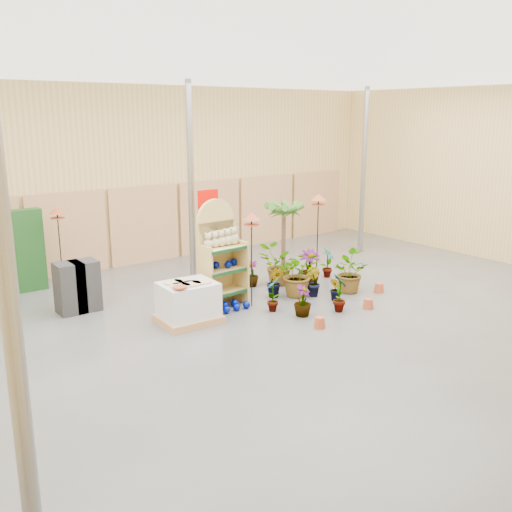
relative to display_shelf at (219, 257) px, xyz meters
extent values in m
cube|color=#4C4C4C|center=(0.31, -1.94, -1.03)|extent=(15.00, 12.00, 0.10)
cube|color=white|center=(0.31, -1.94, 3.57)|extent=(15.00, 12.00, 0.10)
cube|color=tan|center=(0.31, 4.11, 1.27)|extent=(15.00, 0.10, 4.50)
cylinder|color=gray|center=(-5.19, -5.44, 1.27)|extent=(0.14, 0.14, 4.50)
cylinder|color=gray|center=(5.81, 1.56, 1.27)|extent=(0.14, 0.14, 4.50)
cylinder|color=gray|center=(0.31, 1.56, 1.27)|extent=(0.14, 0.14, 4.50)
cube|color=tan|center=(-1.69, 3.98, 0.02)|extent=(1.90, 0.06, 2.00)
cube|color=tan|center=(0.31, 3.98, 0.02)|extent=(1.90, 0.06, 2.00)
cube|color=tan|center=(2.31, 3.98, 0.02)|extent=(1.90, 0.06, 2.00)
cube|color=tan|center=(4.31, 3.98, 0.02)|extent=(1.90, 0.06, 2.00)
cube|color=tan|center=(6.31, 3.98, 0.02)|extent=(1.90, 0.06, 2.00)
cube|color=tan|center=(0.00, 0.10, -0.13)|extent=(0.90, 0.15, 1.70)
cylinder|color=tan|center=(0.00, 0.10, 0.72)|extent=(0.90, 0.15, 0.90)
cube|color=tan|center=(0.00, -0.16, -0.68)|extent=(0.90, 0.57, 0.04)
cube|color=#0F3819|center=(0.00, -0.41, -0.68)|extent=(0.86, 0.10, 0.06)
cube|color=tan|center=(0.00, -0.16, -0.23)|extent=(0.90, 0.57, 0.04)
cube|color=#0F3819|center=(0.00, -0.41, -0.23)|extent=(0.86, 0.10, 0.06)
cube|color=tan|center=(0.00, -0.16, 0.22)|extent=(0.90, 0.57, 0.04)
cube|color=#0F3819|center=(0.00, -0.41, 0.22)|extent=(0.86, 0.10, 0.06)
cube|color=tan|center=(-0.43, -0.16, -0.33)|extent=(0.08, 0.50, 1.30)
cube|color=tan|center=(0.43, -0.16, -0.33)|extent=(0.08, 0.50, 1.30)
sphere|color=#C4BA8A|center=(-0.30, -0.10, 0.33)|extent=(0.18, 0.18, 0.18)
sphere|color=#C4BA8A|center=(-0.30, -0.10, 0.48)|extent=(0.14, 0.14, 0.14)
sphere|color=#C4BA8A|center=(-0.15, -0.10, 0.33)|extent=(0.19, 0.19, 0.19)
sphere|color=#C4BA8A|center=(-0.15, -0.10, 0.49)|extent=(0.14, 0.14, 0.14)
sphere|color=#C4BA8A|center=(0.00, -0.10, 0.34)|extent=(0.20, 0.20, 0.20)
sphere|color=#C4BA8A|center=(0.00, -0.10, 0.50)|extent=(0.14, 0.14, 0.14)
sphere|color=#C4BA8A|center=(0.15, -0.10, 0.34)|extent=(0.21, 0.21, 0.21)
sphere|color=#C4BA8A|center=(0.15, -0.10, 0.51)|extent=(0.14, 0.14, 0.14)
sphere|color=#C4BA8A|center=(0.30, -0.10, 0.35)|extent=(0.22, 0.22, 0.22)
sphere|color=#C4BA8A|center=(0.30, -0.10, 0.52)|extent=(0.14, 0.14, 0.14)
sphere|color=#010C7B|center=(-0.32, -0.18, -0.14)|extent=(0.15, 0.15, 0.15)
sphere|color=#010C7B|center=(-0.11, -0.06, -0.14)|extent=(0.15, 0.15, 0.15)
sphere|color=#010C7B|center=(0.11, -0.18, -0.14)|extent=(0.15, 0.15, 0.15)
sphere|color=#010C7B|center=(0.32, -0.06, -0.14)|extent=(0.15, 0.15, 0.15)
sphere|color=#010C7B|center=(-0.22, -0.59, -0.91)|extent=(0.15, 0.15, 0.15)
sphere|color=#010C7B|center=(-0.10, -0.35, -0.91)|extent=(0.15, 0.15, 0.15)
sphere|color=#010C7B|center=(0.02, -0.59, -0.91)|extent=(0.15, 0.15, 0.15)
sphere|color=#010C7B|center=(0.14, -0.35, -0.91)|extent=(0.15, 0.15, 0.15)
sphere|color=#010C7B|center=(0.26, -0.59, -0.91)|extent=(0.15, 0.15, 0.15)
cube|color=tan|center=(-1.05, -0.58, -0.92)|extent=(1.12, 0.95, 0.13)
cube|color=white|center=(-1.05, -0.58, -0.53)|extent=(1.02, 0.85, 0.63)
cylinder|color=#D0B58D|center=(-1.28, -0.71, -0.20)|extent=(0.36, 0.36, 0.04)
cylinder|color=#D0B58D|center=(-1.05, -0.71, -0.20)|extent=(0.36, 0.36, 0.04)
cylinder|color=#D0B58D|center=(-0.83, -0.71, -0.20)|extent=(0.36, 0.36, 0.04)
cylinder|color=#D0B58D|center=(-1.28, -0.44, -0.20)|extent=(0.36, 0.36, 0.04)
cylinder|color=#D0B58D|center=(-1.05, -0.44, -0.20)|extent=(0.36, 0.36, 0.04)
cube|color=black|center=(-2.32, 1.26, -0.73)|extent=(0.50, 0.50, 0.50)
cube|color=black|center=(-2.32, 1.26, -0.23)|extent=(0.50, 0.50, 0.50)
cube|color=black|center=(-2.62, 1.26, -0.73)|extent=(0.50, 0.50, 0.50)
cube|color=black|center=(-2.62, 1.26, -0.23)|extent=(0.50, 0.50, 0.50)
cylinder|color=gray|center=(0.41, 1.06, 0.12)|extent=(0.05, 0.05, 2.20)
cube|color=#E00800|center=(0.41, 1.02, 1.02)|extent=(0.50, 0.03, 0.40)
cylinder|color=black|center=(0.45, -0.52, -0.15)|extent=(0.02, 0.02, 1.67)
cylinder|color=#A44426|center=(0.45, -0.52, 0.69)|extent=(0.30, 0.30, 0.02)
cone|color=#A44426|center=(0.45, -0.52, 0.86)|extent=(0.34, 0.34, 0.14)
cylinder|color=black|center=(2.55, -0.14, -0.07)|extent=(0.02, 0.02, 1.83)
cylinder|color=#A44426|center=(2.55, -0.14, 0.84)|extent=(0.30, 0.30, 0.02)
cone|color=#A44426|center=(2.55, -0.14, 1.01)|extent=(0.34, 0.34, 0.14)
cylinder|color=black|center=(-2.27, 2.77, -0.17)|extent=(0.02, 0.02, 1.62)
cylinder|color=#A44426|center=(-2.27, 2.77, 0.64)|extent=(0.30, 0.30, 0.02)
cone|color=#A44426|center=(-2.27, 2.77, 0.81)|extent=(0.34, 0.34, 0.14)
cylinder|color=brown|center=(2.33, 0.78, -0.21)|extent=(0.10, 0.10, 1.54)
imported|color=#34641D|center=(0.59, -1.01, -0.63)|extent=(0.45, 0.42, 0.70)
imported|color=#34641D|center=(1.87, -0.76, -0.67)|extent=(0.30, 0.36, 0.62)
imported|color=#34641D|center=(1.63, -0.58, -0.49)|extent=(1.14, 1.10, 0.98)
imported|color=#34641D|center=(2.26, -0.21, -0.56)|extent=(0.66, 0.66, 0.85)
imported|color=#34641D|center=(3.12, 0.10, -0.61)|extent=(0.47, 0.41, 0.75)
imported|color=#34641D|center=(1.18, -0.37, -0.64)|extent=(0.46, 0.48, 0.68)
imported|color=#34641D|center=(1.78, 0.32, -0.52)|extent=(1.03, 0.96, 0.92)
imported|color=#34641D|center=(0.88, -1.58, -0.68)|extent=(0.43, 0.43, 0.60)
imported|color=#34641D|center=(1.62, -1.83, -0.59)|extent=(0.42, 0.49, 0.78)
imported|color=#34641D|center=(2.02, -1.31, -0.73)|extent=(0.33, 0.36, 0.51)
imported|color=#34641D|center=(2.67, -1.00, -0.53)|extent=(0.89, 0.97, 0.91)
imported|color=#34641D|center=(1.24, 0.58, -0.69)|extent=(0.34, 0.34, 0.59)
camera|label=1|loc=(-6.03, -9.36, 2.78)|focal=40.00mm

